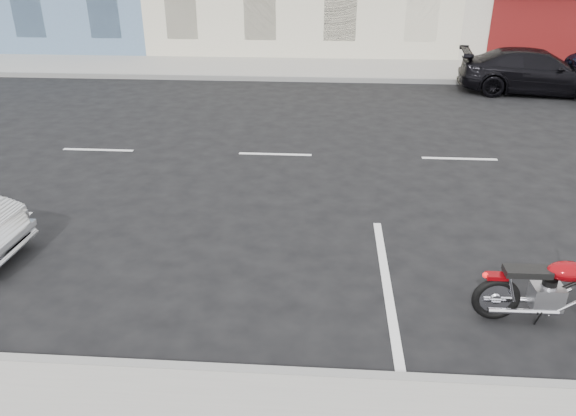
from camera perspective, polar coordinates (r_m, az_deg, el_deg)
name	(u,v)px	position (r m, az deg, el deg)	size (l,w,h in m)	color
ground	(366,157)	(12.41, 7.97, 5.20)	(120.00, 120.00, 0.00)	black
sidewalk_far	(215,67)	(21.14, -7.46, 13.99)	(80.00, 3.40, 0.15)	gray
curb_far	(205,78)	(19.51, -8.42, 12.97)	(80.00, 0.12, 0.16)	gray
car_far	(535,72)	(19.03, 23.84, 12.56)	(1.83, 4.51, 1.31)	black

